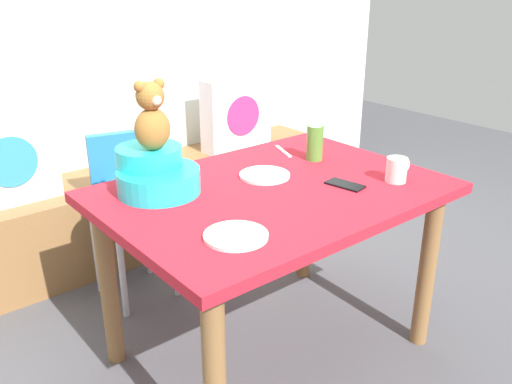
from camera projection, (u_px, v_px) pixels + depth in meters
ground_plane at (271, 349)px, 2.32m from camera, size 8.00×8.00×0.00m
back_wall at (92, 10)px, 2.88m from camera, size 4.40×0.10×2.60m
window_bench at (134, 210)px, 3.09m from camera, size 2.60×0.44×0.46m
pillow_floral_left at (6, 158)px, 2.54m from camera, size 0.44×0.15×0.44m
pillow_floral_right at (236, 114)px, 3.33m from camera, size 0.44×0.15×0.44m
book_stack at (142, 165)px, 3.04m from camera, size 0.20×0.14×0.05m
dining_table at (273, 213)px, 2.08m from camera, size 1.25×0.90×0.74m
highchair at (130, 195)px, 2.54m from camera, size 0.40×0.51×0.79m
infant_seat_teal at (156, 173)px, 1.98m from camera, size 0.30×0.33×0.16m
teddy_bear at (152, 117)px, 1.90m from camera, size 0.13×0.12×0.25m
ketchup_bottle at (315, 140)px, 2.31m from camera, size 0.07×0.07×0.18m
coffee_mug at (397, 169)px, 2.08m from camera, size 0.12×0.08×0.09m
dinner_plate_near at (265, 175)px, 2.14m from camera, size 0.20×0.20×0.01m
dinner_plate_far at (236, 236)px, 1.66m from camera, size 0.20×0.20×0.01m
cell_phone at (345, 185)px, 2.05m from camera, size 0.10×0.15×0.01m
table_fork at (283, 151)px, 2.44m from camera, size 0.07×0.16×0.01m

